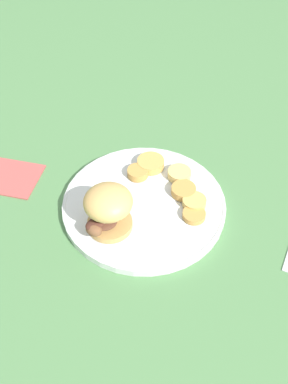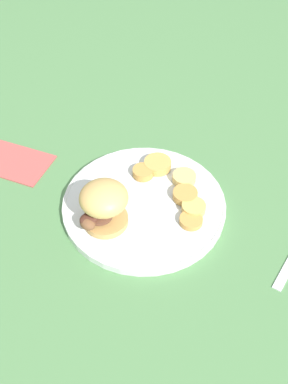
{
  "view_description": "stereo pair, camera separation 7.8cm",
  "coord_description": "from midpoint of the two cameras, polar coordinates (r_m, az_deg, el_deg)",
  "views": [
    {
      "loc": [
        -0.51,
        0.14,
        0.61
      ],
      "look_at": [
        0.0,
        0.0,
        0.04
      ],
      "focal_mm": 42.0,
      "sensor_mm": 36.0,
      "label": 1
    },
    {
      "loc": [
        -0.53,
        0.07,
        0.61
      ],
      "look_at": [
        0.0,
        0.0,
        0.04
      ],
      "focal_mm": 42.0,
      "sensor_mm": 36.0,
      "label": 2
    }
  ],
  "objects": [
    {
      "name": "potato_round_1",
      "position": [
        0.84,
        -3.46,
        2.35
      ],
      "size": [
        0.04,
        0.04,
        0.01
      ],
      "primitive_type": "cylinder",
      "color": "#BC8942",
      "rests_on": "dinner_plate"
    },
    {
      "name": "potato_round_3",
      "position": [
        0.83,
        1.86,
        2.18
      ],
      "size": [
        0.04,
        0.04,
        0.01
      ],
      "primitive_type": "cylinder",
      "color": "#DBB766",
      "rests_on": "dinner_plate"
    },
    {
      "name": "potato_round_0",
      "position": [
        0.85,
        -1.76,
        3.53
      ],
      "size": [
        0.05,
        0.05,
        0.02
      ],
      "primitive_type": "cylinder",
      "color": "tan",
      "rests_on": "dinner_plate"
    },
    {
      "name": "potato_round_5",
      "position": [
        0.8,
        2.41,
        -0.19
      ],
      "size": [
        0.04,
        0.04,
        0.01
      ],
      "primitive_type": "cylinder",
      "color": "#BC8942",
      "rests_on": "dinner_plate"
    },
    {
      "name": "napkin",
      "position": [
        0.91,
        -19.9,
        1.86
      ],
      "size": [
        0.15,
        0.17,
        0.01
      ],
      "primitive_type": "cube",
      "rotation": [
        0.0,
        0.0,
        1.06
      ],
      "color": "#B24C47",
      "rests_on": "ground_plane"
    },
    {
      "name": "sandwich",
      "position": [
        0.73,
        -7.71,
        -2.24
      ],
      "size": [
        0.08,
        0.09,
        0.08
      ],
      "color": "tan",
      "rests_on": "dinner_plate"
    },
    {
      "name": "dinner_plate",
      "position": [
        0.8,
        -2.77,
        -1.71
      ],
      "size": [
        0.29,
        0.29,
        0.02
      ],
      "color": "silver",
      "rests_on": "ground_plane"
    },
    {
      "name": "potato_round_4",
      "position": [
        0.77,
        3.52,
        -3.07
      ],
      "size": [
        0.04,
        0.04,
        0.01
      ],
      "primitive_type": "cylinder",
      "color": "#BC8942",
      "rests_on": "dinner_plate"
    },
    {
      "name": "potato_round_2",
      "position": [
        0.79,
        3.61,
        -1.43
      ],
      "size": [
        0.04,
        0.04,
        0.01
      ],
      "primitive_type": "cylinder",
      "color": "tan",
      "rests_on": "dinner_plate"
    },
    {
      "name": "ground_plane",
      "position": [
        0.81,
        -2.75,
        -2.13
      ],
      "size": [
        4.0,
        4.0,
        0.0
      ],
      "primitive_type": "plane",
      "color": "#4C7A47"
    }
  ]
}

